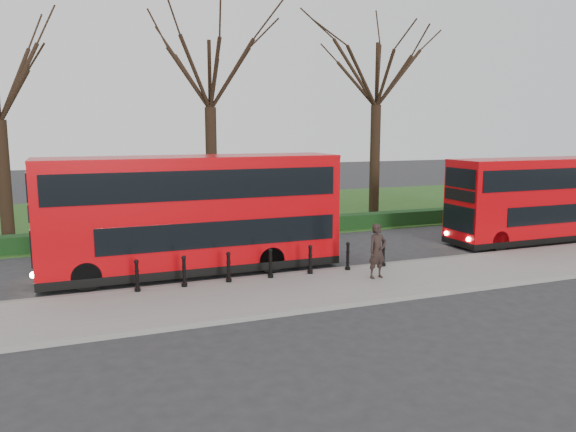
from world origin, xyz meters
name	(u,v)px	position (x,y,z in m)	size (l,w,h in m)	color
ground	(226,276)	(0.00, 0.00, 0.00)	(120.00, 120.00, 0.00)	#28282B
pavement	(251,296)	(0.00, -3.00, 0.07)	(60.00, 4.00, 0.15)	gray
kerb	(233,281)	(0.00, -1.00, 0.07)	(60.00, 0.25, 0.16)	slate
grass_verge	(161,216)	(0.00, 15.00, 0.03)	(60.00, 18.00, 0.06)	#264A18
hedge	(188,233)	(0.00, 6.80, 0.40)	(60.00, 0.90, 0.80)	black
yellow_line_outer	(231,280)	(0.00, -0.70, 0.01)	(60.00, 0.10, 0.01)	yellow
yellow_line_inner	(230,279)	(0.00, -0.50, 0.01)	(60.00, 0.10, 0.01)	yellow
tree_mid	(209,67)	(2.00, 10.00, 8.53)	(7.51, 7.51, 11.73)	black
tree_right	(377,67)	(12.00, 10.00, 8.88)	(7.81, 7.81, 12.21)	black
bollard_row	(271,264)	(1.26, -1.35, 0.65)	(9.30, 0.15, 1.00)	black
bus_lead	(193,215)	(-0.97, 0.92, 2.19)	(10.94, 2.51, 4.35)	#C0040A
bus_rear	(545,200)	(15.84, 0.66, 2.00)	(9.96, 2.29, 3.96)	#C0040A
pedestrian	(377,251)	(4.73, -2.75, 1.12)	(0.71, 0.46, 1.93)	black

